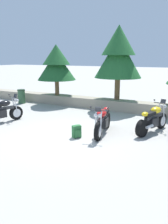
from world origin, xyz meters
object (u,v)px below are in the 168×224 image
(pine_tree_far_left, at_px, (56,63))
(motorcycle_red_centre, at_px, (103,121))
(motorcycle_black_near_left, at_px, (2,112))
(pine_tree_mid_left, at_px, (118,53))
(motorcycle_yellow_far_right, at_px, (153,120))
(rider_backpack, at_px, (77,131))
(trash_bin, at_px, (22,96))

(pine_tree_far_left, bearing_deg, motorcycle_red_centre, -39.86)
(motorcycle_black_near_left, relative_size, motorcycle_red_centre, 0.99)
(motorcycle_red_centre, bearing_deg, pine_tree_mid_left, 102.73)
(motorcycle_yellow_far_right, xyz_separation_m, rider_backpack, (-2.25, -1.87, -0.24))
(motorcycle_yellow_far_right, bearing_deg, pine_tree_far_left, 155.84)
(motorcycle_black_near_left, bearing_deg, motorcycle_red_centre, 8.27)
(motorcycle_black_near_left, height_order, motorcycle_yellow_far_right, same)
(motorcycle_black_near_left, relative_size, motorcycle_yellow_far_right, 1.01)
(motorcycle_black_near_left, xyz_separation_m, trash_bin, (-2.24, 3.65, -0.05))
(pine_tree_far_left, bearing_deg, motorcycle_yellow_far_right, -24.16)
(trash_bin, bearing_deg, motorcycle_yellow_far_right, -13.07)
(motorcycle_yellow_far_right, height_order, rider_backpack, motorcycle_yellow_far_right)
(motorcycle_black_near_left, relative_size, rider_backpack, 4.32)
(motorcycle_black_near_left, xyz_separation_m, pine_tree_mid_left, (3.52, 4.81, 2.51))
(pine_tree_mid_left, bearing_deg, motorcycle_black_near_left, -126.25)
(pine_tree_mid_left, distance_m, trash_bin, 6.41)
(motorcycle_black_near_left, bearing_deg, rider_backpack, -2.12)
(motorcycle_yellow_far_right, bearing_deg, trash_bin, 166.93)
(motorcycle_yellow_far_right, xyz_separation_m, pine_tree_mid_left, (-2.54, 3.08, 2.51))
(pine_tree_far_left, relative_size, pine_tree_mid_left, 0.77)
(motorcycle_black_near_left, distance_m, motorcycle_red_centre, 4.51)
(motorcycle_red_centre, height_order, trash_bin, motorcycle_red_centre)
(motorcycle_black_near_left, xyz_separation_m, motorcycle_yellow_far_right, (6.07, 1.72, 0.00))
(motorcycle_yellow_far_right, bearing_deg, pine_tree_mid_left, 129.54)
(rider_backpack, distance_m, pine_tree_mid_left, 5.67)
(motorcycle_red_centre, relative_size, motorcycle_yellow_far_right, 1.02)
(pine_tree_far_left, distance_m, pine_tree_mid_left, 3.76)
(motorcycle_red_centre, distance_m, motorcycle_yellow_far_right, 1.93)
(motorcycle_black_near_left, distance_m, pine_tree_far_left, 4.94)
(rider_backpack, xyz_separation_m, pine_tree_mid_left, (-0.29, 4.95, 2.75))
(rider_backpack, distance_m, trash_bin, 7.15)
(motorcycle_black_near_left, xyz_separation_m, rider_backpack, (3.82, -0.14, -0.24))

